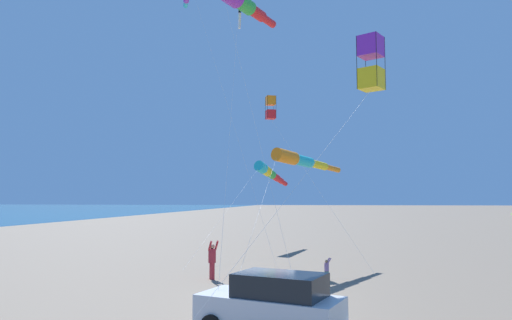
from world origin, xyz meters
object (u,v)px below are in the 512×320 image
person_adult_flyer (212,258)px  kite_windsock_red_high_left (269,173)px  person_child_green_jacket (327,268)px  kite_box_magenta_far_left (271,108)px  kite_box_rainbow_low_near (371,63)px  kite_windsock_long_streamer_left (301,161)px  kite_windsock_long_streamer_right (243,4)px  parked_car (273,303)px

person_adult_flyer → kite_windsock_red_high_left: kite_windsock_red_high_left is taller
person_child_green_jacket → kite_box_magenta_far_left: 12.05m
kite_box_rainbow_low_near → kite_windsock_long_streamer_left: kite_box_rainbow_low_near is taller
kite_windsock_long_streamer_right → kite_windsock_red_high_left: (-0.94, 17.56, -7.19)m
kite_windsock_long_streamer_left → kite_box_magenta_far_left: bearing=122.4°
kite_box_magenta_far_left → kite_windsock_red_high_left: 9.60m
kite_box_magenta_far_left → kite_windsock_long_streamer_left: 5.57m
person_child_green_jacket → kite_box_rainbow_low_near: 10.67m
parked_car → kite_box_magenta_far_left: bearing=97.0°
kite_box_rainbow_low_near → kite_box_magenta_far_left: bearing=112.8°
person_adult_flyer → kite_box_magenta_far_left: (2.19, 6.89, 9.04)m
kite_windsock_long_streamer_right → kite_box_rainbow_low_near: kite_windsock_long_streamer_right is taller
kite_box_magenta_far_left → kite_windsock_red_high_left: size_ratio=0.67×
person_adult_flyer → person_child_green_jacket: bearing=3.7°
parked_car → kite_box_magenta_far_left: 18.62m
parked_car → person_adult_flyer: (-4.17, 9.21, 0.12)m
kite_windsock_long_streamer_right → kite_box_rainbow_low_near: size_ratio=1.37×
kite_box_rainbow_low_near → kite_windsock_long_streamer_left: bearing=108.9°
kite_windsock_red_high_left → kite_box_rainbow_low_near: (6.55, -21.39, 2.87)m
person_child_green_jacket → kite_windsock_long_streamer_left: (-1.40, 3.10, 5.66)m
kite_windsock_red_high_left → kite_windsock_long_streamer_left: (3.39, -12.13, -0.01)m
kite_box_magenta_far_left → kite_windsock_long_streamer_right: kite_windsock_long_streamer_right is taller
person_adult_flyer → kite_windsock_long_streamer_left: (4.35, 3.47, 5.21)m
person_adult_flyer → kite_windsock_red_high_left: (0.96, 15.60, 5.22)m
kite_box_rainbow_low_near → kite_windsock_long_streamer_left: 10.20m
kite_windsock_long_streamer_left → kite_windsock_long_streamer_right: bearing=-114.3°
parked_car → kite_box_rainbow_low_near: bearing=45.6°
parked_car → person_adult_flyer: bearing=114.4°
person_child_green_jacket → kite_windsock_long_streamer_left: 6.60m
person_adult_flyer → kite_windsock_red_high_left: 16.48m
person_child_green_jacket → kite_windsock_red_high_left: (-4.79, 15.23, 5.66)m
kite_box_rainbow_low_near → kite_windsock_red_high_left: bearing=107.0°
person_child_green_jacket → person_adult_flyer: bearing=-176.3°
person_child_green_jacket → kite_windsock_long_streamer_right: bearing=-148.9°
kite_windsock_red_high_left → kite_windsock_long_streamer_left: kite_windsock_red_high_left is taller
person_adult_flyer → person_child_green_jacket: (5.76, 0.37, -0.45)m
parked_car → person_child_green_jacket: (1.58, 9.58, -0.32)m
kite_box_magenta_far_left → parked_car: bearing=-83.0°
kite_windsock_long_streamer_right → person_adult_flyer: bearing=134.2°
parked_car → kite_box_magenta_far_left: size_ratio=0.43×
person_child_green_jacket → kite_windsock_red_high_left: bearing=107.5°
kite_windsock_long_streamer_right → kite_windsock_long_streamer_left: bearing=65.7°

